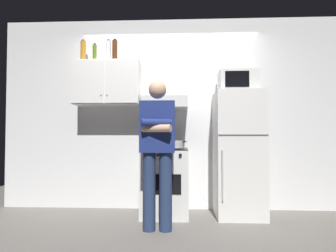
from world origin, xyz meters
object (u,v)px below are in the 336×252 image
Objects in this scene: microwave at (237,82)px; upper_cabinet at (108,84)px; stove_oven at (165,182)px; range_hood at (166,94)px; bottle_rum_dark at (115,51)px; bottle_liquor_amber at (83,52)px; cooking_pot at (175,144)px; refrigerator at (238,154)px; person_standing at (157,148)px; bottle_olive_oil at (95,53)px; bottle_vodka_clear at (108,51)px.

upper_cabinet is at bearing 176.52° from microwave.
stove_oven is at bearing -178.85° from microwave.
range_hood is 2.37× the size of bottle_rum_dark.
stove_oven is at bearing -7.47° from bottle_liquor_amber.
cooking_pot is (0.13, -0.25, -0.68)m from range_hood.
refrigerator is 0.98× the size of person_standing.
bottle_olive_oil is at bearing 176.87° from microwave.
refrigerator is 2.54m from bottle_liquor_amber.
bottle_olive_oil reaches higher than person_standing.
bottle_vodka_clear is (-0.92, 0.24, 1.28)m from cooking_pot.
stove_oven is 0.77m from person_standing.
bottle_liquor_amber is at bearing 171.08° from bottle_olive_oil.
bottle_liquor_amber reaches higher than cooking_pot.
bottle_liquor_amber reaches higher than bottle_rum_dark.
microwave is (0.95, 0.02, 1.31)m from stove_oven.
bottle_rum_dark is at bearing 0.97° from bottle_vodka_clear.
bottle_olive_oil is at bearing -8.92° from bottle_liquor_amber.
bottle_olive_oil is (-0.19, 0.01, -0.02)m from bottle_vodka_clear.
range_hood is at bearing -1.25° from bottle_liquor_amber.
bottle_rum_dark is (-0.70, 0.12, 1.77)m from stove_oven.
bottle_rum_dark reaches higher than stove_oven.
stove_oven is 1.82× the size of microwave.
microwave is 1.85× the size of bottle_olive_oil.
microwave is 1.48× the size of bottle_liquor_amber.
stove_oven is 2.77× the size of bottle_rum_dark.
person_standing is (0.75, -0.73, -0.85)m from upper_cabinet.
cooking_pot is (0.93, -0.24, -0.83)m from upper_cabinet.
stove_oven is 2.70× the size of bottle_liquor_amber.
person_standing is at bearing -34.35° from bottle_liquor_amber.
bottle_vodka_clear reaches higher than range_hood.
bottle_vodka_clear is at bearing -179.03° from bottle_rum_dark.
bottle_vodka_clear is at bearing -37.35° from upper_cabinet.
refrigerator is at bearing -7.55° from range_hood.
upper_cabinet reaches higher than person_standing.
stove_oven is 1.17× the size of range_hood.
upper_cabinet is 0.56× the size of refrigerator.
bottle_vodka_clear is (-0.74, 0.73, 1.30)m from person_standing.
upper_cabinet is 2.85× the size of bottle_rum_dark.
upper_cabinet is 1.75m from microwave.
upper_cabinet is 2.92× the size of bottle_vodka_clear.
bottle_rum_dark reaches higher than range_hood.
bottle_liquor_amber is at bearing 175.75° from upper_cabinet.
bottle_rum_dark is at bearing 131.94° from person_standing.
bottle_olive_oil is at bearing 179.23° from bottle_rum_dark.
cooking_pot is 1.84m from bottle_liquor_amber.
cooking_pot is 0.92× the size of bottle_liquor_amber.
person_standing is 5.31× the size of bottle_vodka_clear.
microwave is at bearing -3.53° from bottle_rum_dark.
person_standing is at bearing -44.26° from upper_cabinet.
cooking_pot is at bearing -14.73° from upper_cabinet.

